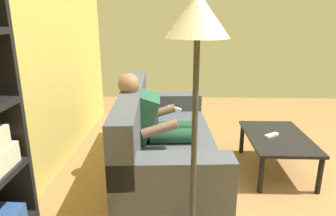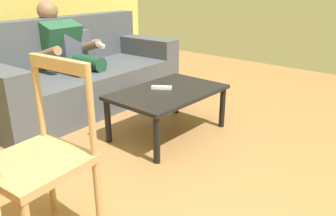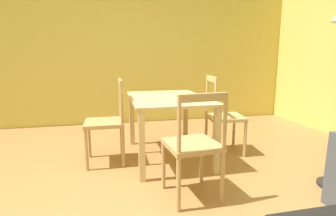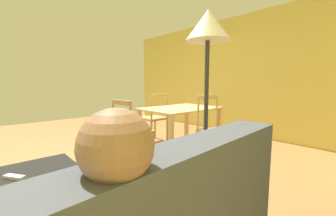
{
  "view_description": "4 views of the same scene",
  "coord_description": "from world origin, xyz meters",
  "px_view_note": "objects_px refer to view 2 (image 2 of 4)",
  "views": [
    {
      "loc": [
        -1.82,
        1.85,
        1.58
      ],
      "look_at": [
        1.11,
        1.94,
        0.69
      ],
      "focal_mm": 32.07,
      "sensor_mm": 36.0,
      "label": 1
    },
    {
      "loc": [
        -0.9,
        -0.94,
        1.24
      ],
      "look_at": [
        1.12,
        0.8,
        0.24
      ],
      "focal_mm": 35.97,
      "sensor_mm": 36.0,
      "label": 2
    },
    {
      "loc": [
        1.66,
        -0.23,
        1.16
      ],
      "look_at": [
        -1.18,
        0.4,
        0.6
      ],
      "focal_mm": 27.16,
      "sensor_mm": 36.0,
      "label": 3
    },
    {
      "loc": [
        1.27,
        2.83,
        1.13
      ],
      "look_at": [
        -0.04,
        1.37,
        0.9
      ],
      "focal_mm": 22.44,
      "sensor_mm": 36.0,
      "label": 4
    }
  ],
  "objects_px": {
    "couch": "(79,75)",
    "dining_chair_facing_couch": "(41,160)",
    "person_lounging": "(68,54)",
    "coffee_table": "(168,96)",
    "tv_remote": "(162,88)"
  },
  "relations": [
    {
      "from": "coffee_table",
      "to": "tv_remote",
      "type": "relative_size",
      "value": 5.6
    },
    {
      "from": "tv_remote",
      "to": "dining_chair_facing_couch",
      "type": "height_order",
      "value": "dining_chair_facing_couch"
    },
    {
      "from": "tv_remote",
      "to": "couch",
      "type": "bearing_deg",
      "value": 56.77
    },
    {
      "from": "person_lounging",
      "to": "dining_chair_facing_couch",
      "type": "xyz_separation_m",
      "value": [
        -1.26,
        -1.65,
        -0.09
      ]
    },
    {
      "from": "coffee_table",
      "to": "dining_chair_facing_couch",
      "type": "relative_size",
      "value": 1.04
    },
    {
      "from": "coffee_table",
      "to": "dining_chair_facing_couch",
      "type": "xyz_separation_m",
      "value": [
        -1.36,
        -0.39,
        0.12
      ]
    },
    {
      "from": "couch",
      "to": "person_lounging",
      "type": "xyz_separation_m",
      "value": [
        -0.08,
        0.04,
        0.24
      ]
    },
    {
      "from": "person_lounging",
      "to": "dining_chair_facing_couch",
      "type": "height_order",
      "value": "person_lounging"
    },
    {
      "from": "couch",
      "to": "dining_chair_facing_couch",
      "type": "distance_m",
      "value": 2.1
    },
    {
      "from": "couch",
      "to": "person_lounging",
      "type": "distance_m",
      "value": 0.25
    },
    {
      "from": "person_lounging",
      "to": "tv_remote",
      "type": "xyz_separation_m",
      "value": [
        0.1,
        -1.19,
        -0.15
      ]
    },
    {
      "from": "tv_remote",
      "to": "dining_chair_facing_couch",
      "type": "relative_size",
      "value": 0.19
    },
    {
      "from": "person_lounging",
      "to": "coffee_table",
      "type": "relative_size",
      "value": 1.12
    },
    {
      "from": "person_lounging",
      "to": "tv_remote",
      "type": "bearing_deg",
      "value": -85.21
    },
    {
      "from": "coffee_table",
      "to": "tv_remote",
      "type": "height_order",
      "value": "tv_remote"
    }
  ]
}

